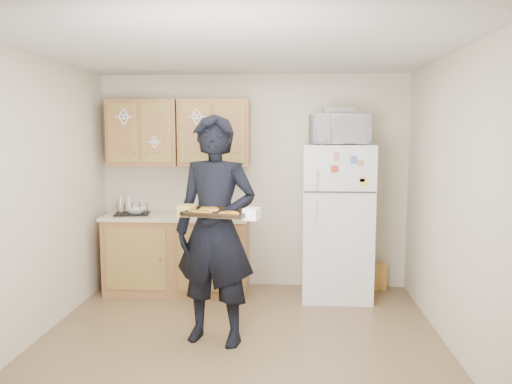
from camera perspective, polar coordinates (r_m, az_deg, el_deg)
floor at (r=4.49m, az=-2.06°, el=-17.29°), size 3.60×3.60×0.00m
ceiling at (r=4.15m, az=-2.21°, el=16.08°), size 3.60×3.60×0.00m
wall_back at (r=5.91m, az=-0.31°, el=1.19°), size 3.60×0.04×2.50m
wall_front at (r=2.38m, az=-6.71°, el=-7.40°), size 3.60×0.04×2.50m
wall_left at (r=4.68m, az=-24.63°, el=-0.95°), size 0.04×3.60×2.50m
wall_right at (r=4.33m, az=22.27°, el=-1.41°), size 0.04×3.60×2.50m
refrigerator at (r=5.61m, az=9.15°, el=-3.33°), size 0.75×0.70×1.70m
base_cabinet at (r=5.87m, az=-8.91°, el=-7.08°), size 1.60×0.60×0.86m
countertop at (r=5.78m, az=-8.99°, el=-2.74°), size 1.64×0.64×0.04m
upper_cab_left at (r=5.93m, az=-12.67°, el=6.60°), size 0.80×0.33×0.75m
upper_cab_right at (r=5.75m, az=-4.75°, el=6.74°), size 0.80×0.33×0.75m
cereal_box at (r=6.07m, az=13.73°, el=-9.36°), size 0.20×0.07×0.32m
person at (r=4.32m, az=-4.65°, el=-4.40°), size 0.81×0.63×1.99m
baking_tray at (r=3.99m, az=-4.31°, el=-2.44°), size 0.57×0.47×0.04m
pizza_front_left at (r=3.96m, az=-6.32°, el=-2.28°), size 0.17×0.17×0.02m
pizza_front_right at (r=3.87m, az=-3.17°, el=-2.45°), size 0.17×0.17×0.02m
pizza_back_left at (r=4.11m, az=-5.39°, el=-1.93°), size 0.17×0.17×0.02m
microwave at (r=5.48m, az=9.50°, el=7.06°), size 0.66×0.51×0.33m
foil_pan at (r=5.51m, az=9.44°, el=9.12°), size 0.34×0.25×0.07m
dish_rack at (r=5.85m, az=-13.96°, el=-1.79°), size 0.42×0.34×0.15m
bowl at (r=5.84m, az=-13.51°, el=-2.07°), size 0.24×0.24×0.06m
soap_bottle at (r=5.57m, az=-5.25°, el=-1.84°), size 0.11×0.11×0.19m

